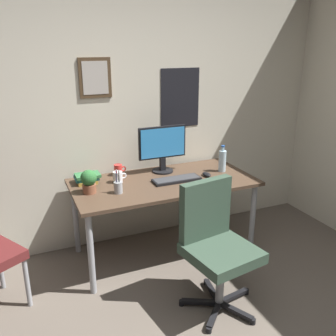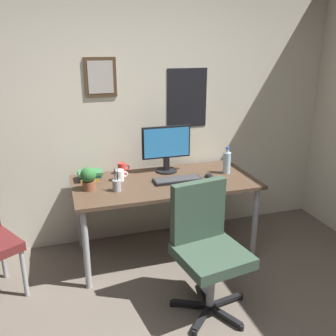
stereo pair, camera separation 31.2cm
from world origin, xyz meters
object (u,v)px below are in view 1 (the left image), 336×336
object	(u,v)px
monitor	(162,147)
coffee_mug_far	(118,170)
computer_mouse	(207,174)
office_chair	(215,240)
potted_plant	(89,181)
book_stack_left	(87,178)
keyboard	(177,179)
coffee_mug_near	(118,177)
pen_cup	(118,187)
water_bottle	(222,160)

from	to	relation	value
monitor	coffee_mug_far	xyz separation A→B (m)	(-0.41, 0.06, -0.19)
computer_mouse	office_chair	bearing A→B (deg)	-114.10
potted_plant	book_stack_left	distance (m)	0.25
keyboard	coffee_mug_far	world-z (taller)	coffee_mug_far
computer_mouse	book_stack_left	size ratio (longest dim) A/B	0.52
coffee_mug_near	potted_plant	bearing A→B (deg)	-154.11
coffee_mug_far	pen_cup	bearing A→B (deg)	-106.17
computer_mouse	coffee_mug_near	size ratio (longest dim) A/B	0.91
computer_mouse	coffee_mug_near	distance (m)	0.80
potted_plant	pen_cup	world-z (taller)	pen_cup
coffee_mug_far	pen_cup	size ratio (longest dim) A/B	0.56
potted_plant	pen_cup	xyz separation A→B (m)	(0.21, -0.10, -0.05)
water_bottle	potted_plant	distance (m)	1.27
pen_cup	potted_plant	bearing A→B (deg)	155.87
water_bottle	coffee_mug_far	xyz separation A→B (m)	(-0.94, 0.27, -0.05)
keyboard	coffee_mug_far	distance (m)	0.55
monitor	computer_mouse	world-z (taller)	monitor
monitor	coffee_mug_near	xyz separation A→B (m)	(-0.47, -0.12, -0.19)
monitor	water_bottle	distance (m)	0.58
office_chair	monitor	bearing A→B (deg)	89.24
office_chair	book_stack_left	size ratio (longest dim) A/B	4.49
book_stack_left	pen_cup	bearing A→B (deg)	-60.75
keyboard	water_bottle	distance (m)	0.52
office_chair	coffee_mug_far	xyz separation A→B (m)	(-0.40, 1.08, 0.25)
office_chair	water_bottle	distance (m)	1.02
keyboard	computer_mouse	world-z (taller)	computer_mouse
coffee_mug_near	book_stack_left	world-z (taller)	coffee_mug_near
water_bottle	coffee_mug_near	size ratio (longest dim) A/B	2.08
monitor	potted_plant	world-z (taller)	monitor
coffee_mug_far	book_stack_left	distance (m)	0.31
coffee_mug_far	potted_plant	world-z (taller)	potted_plant
keyboard	computer_mouse	bearing A→B (deg)	-0.05
potted_plant	pen_cup	distance (m)	0.24
computer_mouse	book_stack_left	xyz separation A→B (m)	(-1.04, 0.27, 0.03)
computer_mouse	potted_plant	distance (m)	1.07
office_chair	potted_plant	size ratio (longest dim) A/B	4.87
office_chair	keyboard	world-z (taller)	office_chair
office_chair	coffee_mug_far	bearing A→B (deg)	110.24
coffee_mug_near	pen_cup	xyz separation A→B (m)	(-0.07, -0.23, 0.00)
monitor	potted_plant	xyz separation A→B (m)	(-0.75, -0.25, -0.13)
monitor	coffee_mug_near	bearing A→B (deg)	-166.04
potted_plant	book_stack_left	size ratio (longest dim) A/B	0.92
computer_mouse	water_bottle	bearing A→B (deg)	18.71
computer_mouse	potted_plant	size ratio (longest dim) A/B	0.56
monitor	keyboard	xyz separation A→B (m)	(0.02, -0.28, -0.23)
office_chair	coffee_mug_far	world-z (taller)	office_chair
coffee_mug_near	potted_plant	xyz separation A→B (m)	(-0.28, -0.14, 0.06)
coffee_mug_near	pen_cup	bearing A→B (deg)	-105.70
coffee_mug_near	coffee_mug_far	size ratio (longest dim) A/B	1.09
office_chair	keyboard	bearing A→B (deg)	87.50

